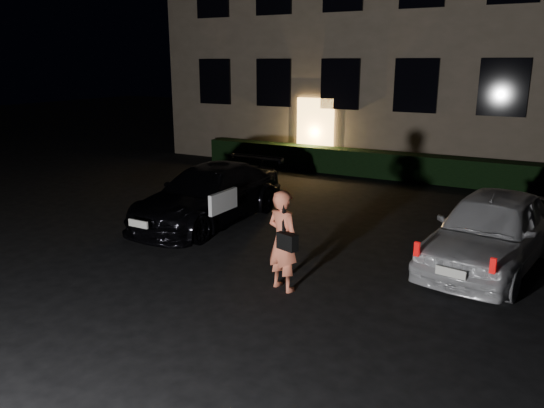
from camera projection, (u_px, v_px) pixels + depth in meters
The scene contains 5 objects.
ground at pixel (233, 303), 8.50m from camera, with size 80.00×80.00×0.00m, color black.
hedge at pixel (407, 167), 17.29m from camera, with size 15.00×0.70×0.85m, color black.
sedan at pixel (209, 195), 12.64m from camera, with size 2.03×4.75×1.34m.
hatch at pixel (491, 230), 9.83m from camera, with size 2.35×4.43×1.44m.
man at pixel (283, 240), 8.79m from camera, with size 0.73×0.60×1.73m.
Camera 1 is at (4.29, -6.54, 3.73)m, focal length 35.00 mm.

